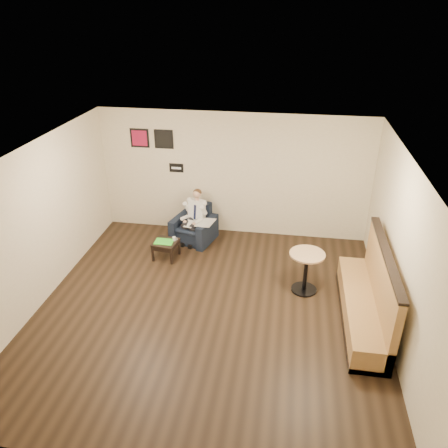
# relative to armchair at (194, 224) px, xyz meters

# --- Properties ---
(ground) EXTENTS (6.00, 6.00, 0.00)m
(ground) POSITION_rel_armchair_xyz_m (0.81, -2.42, -0.41)
(ground) COLOR black
(ground) RESTS_ON ground
(wall_back) EXTENTS (6.00, 0.02, 2.80)m
(wall_back) POSITION_rel_armchair_xyz_m (0.81, 0.58, 0.99)
(wall_back) COLOR beige
(wall_back) RESTS_ON ground
(wall_front) EXTENTS (6.00, 0.02, 2.80)m
(wall_front) POSITION_rel_armchair_xyz_m (0.81, -5.42, 0.99)
(wall_front) COLOR beige
(wall_front) RESTS_ON ground
(wall_left) EXTENTS (0.02, 6.00, 2.80)m
(wall_left) POSITION_rel_armchair_xyz_m (-2.19, -2.42, 0.99)
(wall_left) COLOR beige
(wall_left) RESTS_ON ground
(wall_right) EXTENTS (0.02, 6.00, 2.80)m
(wall_right) POSITION_rel_armchair_xyz_m (3.81, -2.42, 0.99)
(wall_right) COLOR beige
(wall_right) RESTS_ON ground
(ceiling) EXTENTS (6.00, 6.00, 0.02)m
(ceiling) POSITION_rel_armchair_xyz_m (0.81, -2.42, 2.39)
(ceiling) COLOR white
(ceiling) RESTS_ON wall_back
(seating_sign) EXTENTS (0.32, 0.02, 0.20)m
(seating_sign) POSITION_rel_armchair_xyz_m (-0.49, 0.56, 1.09)
(seating_sign) COLOR black
(seating_sign) RESTS_ON wall_back
(art_print_left) EXTENTS (0.42, 0.03, 0.42)m
(art_print_left) POSITION_rel_armchair_xyz_m (-1.29, 0.56, 1.74)
(art_print_left) COLOR #A7143C
(art_print_left) RESTS_ON wall_back
(art_print_right) EXTENTS (0.42, 0.03, 0.42)m
(art_print_right) POSITION_rel_armchair_xyz_m (-0.74, 0.56, 1.74)
(art_print_right) COLOR black
(art_print_right) RESTS_ON wall_back
(armchair) EXTENTS (1.03, 1.03, 0.82)m
(armchair) POSITION_rel_armchair_xyz_m (0.00, 0.00, 0.00)
(armchair) COLOR black
(armchair) RESTS_ON ground
(seated_man) EXTENTS (0.72, 0.91, 1.12)m
(seated_man) POSITION_rel_armchair_xyz_m (-0.03, -0.10, 0.15)
(seated_man) COLOR white
(seated_man) RESTS_ON armchair
(lap_papers) EXTENTS (0.23, 0.30, 0.01)m
(lap_papers) POSITION_rel_armchair_xyz_m (-0.05, -0.19, 0.09)
(lap_papers) COLOR white
(lap_papers) RESTS_ON seated_man
(newspaper) EXTENTS (0.44, 0.51, 0.01)m
(newspaper) POSITION_rel_armchair_xyz_m (0.31, -0.17, 0.15)
(newspaper) COLOR silver
(newspaper) RESTS_ON armchair
(side_table) EXTENTS (0.53, 0.53, 0.39)m
(side_table) POSITION_rel_armchair_xyz_m (-0.41, -0.84, -0.22)
(side_table) COLOR black
(side_table) RESTS_ON ground
(green_folder) EXTENTS (0.39, 0.28, 0.01)m
(green_folder) POSITION_rel_armchair_xyz_m (-0.44, -0.85, -0.02)
(green_folder) COLOR #38D92B
(green_folder) RESTS_ON side_table
(coffee_mug) EXTENTS (0.08, 0.08, 0.08)m
(coffee_mug) POSITION_rel_armchair_xyz_m (-0.25, -0.76, 0.02)
(coffee_mug) COLOR white
(coffee_mug) RESTS_ON side_table
(smartphone) EXTENTS (0.13, 0.09, 0.01)m
(smartphone) POSITION_rel_armchair_xyz_m (-0.35, -0.71, -0.02)
(smartphone) COLOR black
(smartphone) RESTS_ON side_table
(banquette) EXTENTS (0.61, 2.58, 1.32)m
(banquette) POSITION_rel_armchair_xyz_m (3.40, -2.26, 0.25)
(banquette) COLOR olive
(banquette) RESTS_ON ground
(cafe_table) EXTENTS (0.79, 0.79, 0.80)m
(cafe_table) POSITION_rel_armchair_xyz_m (2.46, -1.56, -0.01)
(cafe_table) COLOR tan
(cafe_table) RESTS_ON ground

